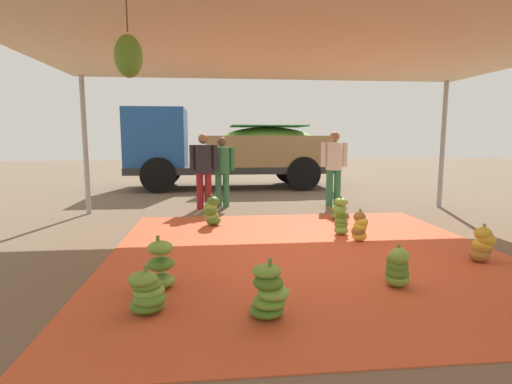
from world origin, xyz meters
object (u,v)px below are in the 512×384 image
(banana_bunch_0, at_px, (482,245))
(banana_bunch_8, at_px, (160,266))
(worker_2, at_px, (204,165))
(worker_1, at_px, (334,163))
(banana_bunch_1, at_px, (360,227))
(worker_0, at_px, (222,166))
(banana_bunch_5, at_px, (147,293))
(banana_bunch_7, at_px, (341,221))
(banana_bunch_3, at_px, (269,293))
(cargo_truck_main, at_px, (224,148))
(banana_bunch_6, at_px, (340,209))
(banana_bunch_2, at_px, (397,268))
(banana_bunch_4, at_px, (212,212))

(banana_bunch_0, distance_m, banana_bunch_8, 3.91)
(banana_bunch_8, relative_size, worker_2, 0.34)
(worker_1, height_order, worker_2, worker_1)
(worker_2, bearing_deg, banana_bunch_1, -51.92)
(banana_bunch_0, relative_size, worker_0, 0.31)
(banana_bunch_5, relative_size, banana_bunch_7, 0.88)
(worker_1, bearing_deg, banana_bunch_8, -124.36)
(banana_bunch_3, xyz_separation_m, worker_2, (-0.68, 5.44, 0.72))
(banana_bunch_5, bearing_deg, cargo_truck_main, 84.12)
(banana_bunch_8, bearing_deg, banana_bunch_0, 7.00)
(banana_bunch_1, xyz_separation_m, cargo_truck_main, (-1.84, 6.76, 1.00))
(banana_bunch_5, height_order, worker_0, worker_0)
(banana_bunch_7, xyz_separation_m, cargo_truck_main, (-1.70, 6.31, 1.01))
(banana_bunch_7, xyz_separation_m, banana_bunch_8, (-2.58, -2.05, 0.02))
(banana_bunch_8, bearing_deg, worker_2, 85.77)
(banana_bunch_6, relative_size, worker_1, 0.27)
(banana_bunch_3, relative_size, worker_1, 0.32)
(banana_bunch_2, bearing_deg, banana_bunch_3, -157.55)
(cargo_truck_main, bearing_deg, worker_2, -98.24)
(cargo_truck_main, bearing_deg, banana_bunch_8, -96.02)
(banana_bunch_4, distance_m, banana_bunch_5, 3.53)
(worker_0, bearing_deg, worker_1, -2.35)
(banana_bunch_5, distance_m, worker_1, 6.36)
(banana_bunch_8, relative_size, worker_0, 0.35)
(banana_bunch_2, xyz_separation_m, banana_bunch_8, (-2.45, 0.21, 0.03))
(banana_bunch_0, relative_size, banana_bunch_2, 1.08)
(worker_0, bearing_deg, banana_bunch_2, -71.53)
(banana_bunch_0, bearing_deg, banana_bunch_8, -173.00)
(banana_bunch_7, bearing_deg, banana_bunch_0, -50.43)
(banana_bunch_4, xyz_separation_m, banana_bunch_8, (-0.52, -2.91, -0.01))
(banana_bunch_3, height_order, cargo_truck_main, cargo_truck_main)
(banana_bunch_1, bearing_deg, worker_0, 120.90)
(banana_bunch_8, relative_size, cargo_truck_main, 0.09)
(cargo_truck_main, relative_size, worker_1, 3.65)
(banana_bunch_8, bearing_deg, worker_0, 81.38)
(banana_bunch_5, height_order, worker_1, worker_1)
(banana_bunch_1, relative_size, worker_1, 0.29)
(banana_bunch_6, xyz_separation_m, banana_bunch_7, (-0.35, -1.14, 0.02))
(banana_bunch_1, relative_size, banana_bunch_3, 0.92)
(banana_bunch_8, height_order, worker_0, worker_0)
(banana_bunch_0, height_order, banana_bunch_4, banana_bunch_4)
(banana_bunch_1, height_order, banana_bunch_4, banana_bunch_4)
(banana_bunch_4, distance_m, worker_2, 1.87)
(banana_bunch_0, relative_size, banana_bunch_4, 0.87)
(banana_bunch_1, relative_size, banana_bunch_8, 0.88)
(banana_bunch_1, xyz_separation_m, banana_bunch_7, (-0.14, 0.45, -0.00))
(banana_bunch_8, distance_m, cargo_truck_main, 8.47)
(banana_bunch_0, relative_size, banana_bunch_5, 1.12)
(banana_bunch_6, xyz_separation_m, worker_1, (0.35, 1.60, 0.78))
(banana_bunch_3, distance_m, banana_bunch_5, 1.08)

